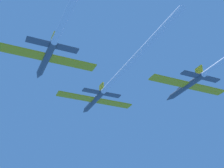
{
  "coord_description": "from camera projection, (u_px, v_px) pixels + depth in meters",
  "views": [
    {
      "loc": [
        -22.03,
        -59.53,
        -27.91
      ],
      "look_at": [
        -0.06,
        -10.07,
        0.48
      ],
      "focal_mm": 48.71,
      "sensor_mm": 36.0,
      "label": 1
    }
  ],
  "objects": [
    {
      "name": "jet_lead",
      "position": [
        112.0,
        83.0,
        60.8
      ],
      "size": [
        17.39,
        41.4,
        2.88
      ],
      "color": "#4C5660"
    },
    {
      "name": "jet_right_wing",
      "position": [
        220.0,
        63.0,
        54.47
      ],
      "size": [
        17.39,
        41.8,
        2.88
      ],
      "color": "#4C5660"
    },
    {
      "name": "jet_left_wing",
      "position": [
        65.0,
        19.0,
        43.09
      ],
      "size": [
        17.39,
        45.58,
        2.88
      ],
      "color": "#4C5660"
    }
  ]
}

